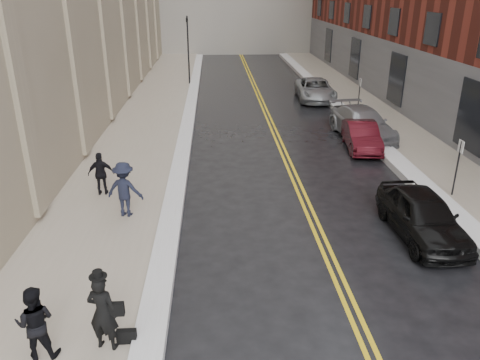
{
  "coord_description": "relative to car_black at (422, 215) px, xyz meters",
  "views": [
    {
      "loc": [
        -0.7,
        -7.11,
        7.16
      ],
      "look_at": [
        0.05,
        6.33,
        1.6
      ],
      "focal_mm": 35.0,
      "sensor_mm": 36.0,
      "label": 1
    }
  ],
  "objects": [
    {
      "name": "sidewalk_left",
      "position": [
        -10.08,
        10.67,
        -0.65
      ],
      "size": [
        4.0,
        64.0,
        0.15
      ],
      "primitive_type": "cube",
      "color": "gray",
      "rests_on": "ground"
    },
    {
      "name": "sidewalk_right",
      "position": [
        3.42,
        10.67,
        -0.65
      ],
      "size": [
        3.0,
        64.0,
        0.15
      ],
      "primitive_type": "cube",
      "color": "gray",
      "rests_on": "ground"
    },
    {
      "name": "lane_stripe_a",
      "position": [
        -3.2,
        10.67,
        -0.72
      ],
      "size": [
        0.12,
        64.0,
        0.01
      ],
      "primitive_type": "cube",
      "color": "gold",
      "rests_on": "ground"
    },
    {
      "name": "lane_stripe_b",
      "position": [
        -2.96,
        10.67,
        -0.72
      ],
      "size": [
        0.12,
        64.0,
        0.01
      ],
      "primitive_type": "cube",
      "color": "gold",
      "rests_on": "ground"
    },
    {
      "name": "snow_ridge_left",
      "position": [
        -7.78,
        10.67,
        -0.59
      ],
      "size": [
        0.7,
        60.8,
        0.26
      ],
      "primitive_type": "cube",
      "color": "white",
      "rests_on": "ground"
    },
    {
      "name": "snow_ridge_right",
      "position": [
        1.57,
        10.67,
        -0.57
      ],
      "size": [
        0.85,
        60.8,
        0.3
      ],
      "primitive_type": "cube",
      "color": "white",
      "rests_on": "ground"
    },
    {
      "name": "traffic_signal",
      "position": [
        -8.18,
        24.67,
        2.36
      ],
      "size": [
        0.18,
        0.15,
        5.2
      ],
      "color": "black",
      "rests_on": "ground"
    },
    {
      "name": "parking_sign_near",
      "position": [
        2.32,
        2.67,
        0.64
      ],
      "size": [
        0.06,
        0.35,
        2.23
      ],
      "color": "black",
      "rests_on": "ground"
    },
    {
      "name": "parking_sign_far",
      "position": [
        2.32,
        14.67,
        0.64
      ],
      "size": [
        0.06,
        0.35,
        2.23
      ],
      "color": "black",
      "rests_on": "ground"
    },
    {
      "name": "car_black",
      "position": [
        0.0,
        0.0,
        0.0
      ],
      "size": [
        1.78,
        4.26,
        1.44
      ],
      "primitive_type": "imported",
      "rotation": [
        0.0,
        0.0,
        0.02
      ],
      "color": "black",
      "rests_on": "ground"
    },
    {
      "name": "car_maroon",
      "position": [
        0.66,
        8.44,
        -0.08
      ],
      "size": [
        1.79,
        4.03,
        1.29
      ],
      "primitive_type": "imported",
      "rotation": [
        0.0,
        0.0,
        -0.11
      ],
      "color": "#400B13",
      "rests_on": "ground"
    },
    {
      "name": "car_silver_near",
      "position": [
        1.22,
        10.22,
        0.03
      ],
      "size": [
        2.68,
        5.39,
        1.51
      ],
      "primitive_type": "imported",
      "rotation": [
        0.0,
        0.0,
        0.11
      ],
      "color": "#929499",
      "rests_on": "ground"
    },
    {
      "name": "car_silver_far",
      "position": [
        0.61,
        18.98,
        -0.0
      ],
      "size": [
        2.66,
        5.28,
        1.43
      ],
      "primitive_type": "imported",
      "rotation": [
        0.0,
        0.0,
        -0.06
      ],
      "color": "#979A9E",
      "rests_on": "ground"
    },
    {
      "name": "pedestrian_main",
      "position": [
        -8.64,
        -4.53,
        0.3
      ],
      "size": [
        0.71,
        0.55,
        1.74
      ],
      "primitive_type": "imported",
      "rotation": [
        0.0,
        0.0,
        2.91
      ],
      "color": "black",
      "rests_on": "sidewalk_left"
    },
    {
      "name": "pedestrian_a",
      "position": [
        -9.94,
        -4.69,
        0.24
      ],
      "size": [
        0.82,
        0.65,
        1.62
      ],
      "primitive_type": "imported",
      "rotation": [
        0.0,
        0.0,
        3.19
      ],
      "color": "black",
      "rests_on": "sidewalk_left"
    },
    {
      "name": "pedestrian_b",
      "position": [
        -9.25,
        1.68,
        0.36
      ],
      "size": [
        1.32,
        0.94,
        1.85
      ],
      "primitive_type": "imported",
      "rotation": [
        0.0,
        0.0,
        2.91
      ],
      "color": "black",
      "rests_on": "sidewalk_left"
    },
    {
      "name": "pedestrian_c",
      "position": [
        -10.4,
        3.46,
        0.22
      ],
      "size": [
        0.96,
        0.47,
        1.59
      ],
      "primitive_type": "imported",
      "rotation": [
        0.0,
        0.0,
        3.23
      ],
      "color": "black",
      "rests_on": "sidewalk_left"
    }
  ]
}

